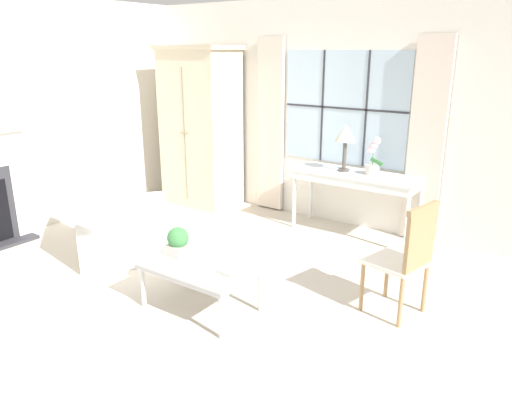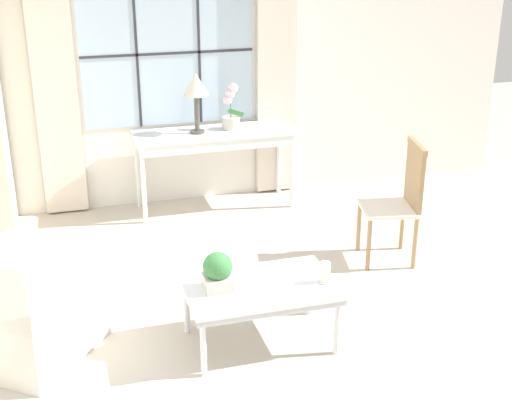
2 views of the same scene
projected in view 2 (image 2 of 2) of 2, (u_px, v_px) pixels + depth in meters
The scene contains 10 objects.
ground_plane at pixel (257, 360), 4.63m from camera, with size 14.00×14.00×0.00m, color #BCB2A3.
wall_back_windowed at pixel (168, 63), 6.80m from camera, with size 7.20×0.14×2.80m.
console_table at pixel (214, 140), 6.85m from camera, with size 1.54×0.51×0.78m.
table_lamp at pixel (196, 87), 6.61m from camera, with size 0.24×0.24×0.57m.
potted_orchid at pixel (231, 111), 6.84m from camera, with size 0.22×0.17×0.44m.
armchair_upholstered at pixel (19, 309), 4.69m from camera, with size 1.32×1.33×0.85m.
side_chair_wooden at pixel (401, 195), 5.81m from camera, with size 0.52×0.52×1.01m.
coffee_table at pixel (260, 291), 4.68m from camera, with size 0.99×0.64×0.44m.
potted_plant_small at pixel (218, 272), 4.56m from camera, with size 0.19×0.19×0.26m.
pillar_candle at pixel (325, 273), 4.67m from camera, with size 0.09×0.09×0.16m.
Camera 2 is at (-1.10, -3.77, 2.65)m, focal length 50.00 mm.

